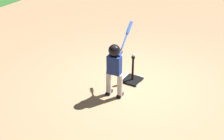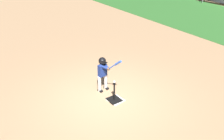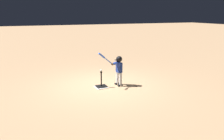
# 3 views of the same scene
# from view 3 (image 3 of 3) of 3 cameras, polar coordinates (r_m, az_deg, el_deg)

# --- Properties ---
(ground_plane) EXTENTS (90.00, 90.00, 0.00)m
(ground_plane) POSITION_cam_3_polar(r_m,az_deg,el_deg) (8.61, -2.23, -4.03)
(ground_plane) COLOR tan
(home_plate) EXTENTS (0.48, 0.48, 0.02)m
(home_plate) POSITION_cam_3_polar(r_m,az_deg,el_deg) (8.39, -2.87, -4.47)
(home_plate) COLOR white
(home_plate) RESTS_ON ground_plane
(batting_tee) EXTENTS (0.41, 0.37, 0.62)m
(batting_tee) POSITION_cam_3_polar(r_m,az_deg,el_deg) (8.41, -2.80, -3.88)
(batting_tee) COLOR black
(batting_tee) RESTS_ON ground_plane
(batter_child) EXTENTS (0.98, 0.37, 1.37)m
(batter_child) POSITION_cam_3_polar(r_m,az_deg,el_deg) (8.41, 1.64, 0.82)
(batter_child) COLOR silver
(batter_child) RESTS_ON ground_plane
(baseball) EXTENTS (0.07, 0.07, 0.07)m
(baseball) POSITION_cam_3_polar(r_m,az_deg,el_deg) (8.24, -2.85, -0.12)
(baseball) COLOR white
(baseball) RESTS_ON batting_tee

